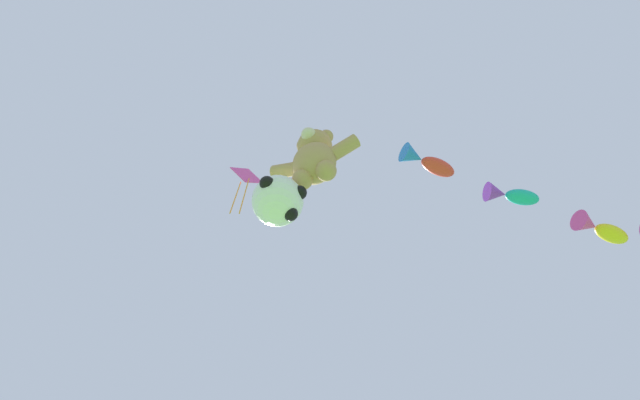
{
  "coord_description": "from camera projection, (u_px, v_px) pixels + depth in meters",
  "views": [
    {
      "loc": [
        3.74,
        0.5,
        1.21
      ],
      "look_at": [
        1.83,
        4.98,
        9.61
      ],
      "focal_mm": 28.0,
      "sensor_mm": 36.0,
      "label": 1
    }
  ],
  "objects": [
    {
      "name": "fish_kite_goldfin",
      "position": [
        599.0,
        229.0,
        13.04
      ],
      "size": [
        1.46,
        1.51,
        0.59
      ],
      "color": "yellow"
    },
    {
      "name": "fish_kite_crimson",
      "position": [
        425.0,
        161.0,
        12.7
      ],
      "size": [
        1.35,
        1.42,
        0.54
      ],
      "color": "red"
    },
    {
      "name": "soccer_ball_kite",
      "position": [
        278.0,
        201.0,
        9.7
      ],
      "size": [
        1.12,
        1.12,
        1.03
      ],
      "color": "white"
    },
    {
      "name": "fish_kite_teal",
      "position": [
        509.0,
        195.0,
        13.06
      ],
      "size": [
        1.46,
        1.19,
        0.53
      ],
      "color": "#19ADB2"
    },
    {
      "name": "teddy_bear_kite",
      "position": [
        314.0,
        158.0,
        10.77
      ],
      "size": [
        2.08,
        0.92,
        2.11
      ],
      "color": "tan"
    },
    {
      "name": "diamond_kite",
      "position": [
        245.0,
        179.0,
        15.38
      ],
      "size": [
        0.73,
        0.92,
        3.03
      ],
      "color": "#E53F9E"
    }
  ]
}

